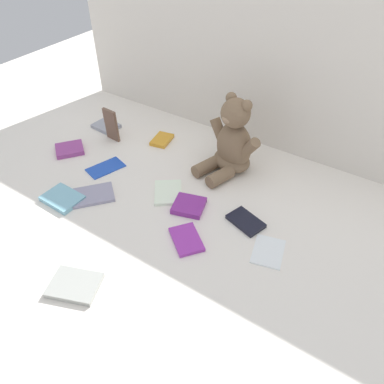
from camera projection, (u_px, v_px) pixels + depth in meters
ground_plane at (210, 199)px, 1.27m from camera, size 3.20×3.20×0.00m
backdrop_drape at (275, 65)px, 1.33m from camera, size 1.76×0.03×0.64m
teddy_bear at (232, 144)px, 1.34m from camera, size 0.24×0.23×0.28m
book_case_0 at (189, 206)px, 1.24m from camera, size 0.12×0.12×0.02m
book_case_1 at (186, 239)px, 1.13m from camera, size 0.14×0.13×0.01m
book_case_2 at (75, 285)px, 1.00m from camera, size 0.16×0.14×0.02m
book_case_3 at (162, 140)px, 1.54m from camera, size 0.08×0.11×0.01m
book_case_4 at (168, 192)px, 1.29m from camera, size 0.15×0.15×0.01m
book_case_5 at (268, 251)px, 1.10m from camera, size 0.11×0.13×0.01m
book_case_6 at (93, 195)px, 1.28m from camera, size 0.16×0.17×0.01m
book_case_7 at (63, 198)px, 1.27m from camera, size 0.13×0.10×0.02m
book_case_8 at (246, 221)px, 1.19m from camera, size 0.13×0.10×0.01m
book_case_9 at (111, 125)px, 1.51m from camera, size 0.07×0.02×0.13m
book_case_10 at (106, 167)px, 1.40m from camera, size 0.11×0.15×0.01m
book_case_11 at (106, 126)px, 1.62m from camera, size 0.11×0.09×0.01m
book_case_12 at (70, 149)px, 1.49m from camera, size 0.14×0.14×0.02m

